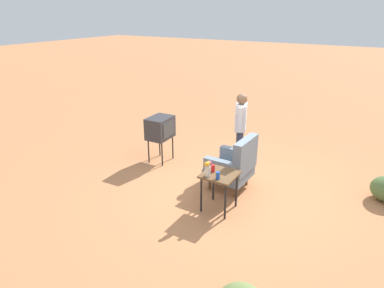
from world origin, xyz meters
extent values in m
plane|color=#C17A4C|center=(0.00, 0.00, 0.00)|extent=(60.00, 60.00, 0.00)
cylinder|color=brown|center=(-0.32, -0.34, 0.11)|extent=(0.05, 0.05, 0.22)
cylinder|color=brown|center=(0.21, -0.36, 0.11)|extent=(0.05, 0.05, 0.22)
cylinder|color=brown|center=(-0.30, 0.19, 0.11)|extent=(0.05, 0.05, 0.22)
cylinder|color=brown|center=(0.23, 0.17, 0.11)|extent=(0.05, 0.05, 0.22)
cube|color=slate|center=(-0.04, -0.09, 0.32)|extent=(0.79, 0.79, 0.20)
cube|color=slate|center=(-0.03, 0.23, 0.74)|extent=(0.76, 0.19, 0.64)
cube|color=slate|center=(-0.36, -0.08, 0.55)|extent=(0.16, 0.69, 0.26)
cube|color=slate|center=(0.28, -0.10, 0.55)|extent=(0.16, 0.69, 0.26)
cylinder|color=black|center=(0.53, -0.12, 0.32)|extent=(0.04, 0.04, 0.65)
cylinder|color=black|center=(0.98, -0.12, 0.32)|extent=(0.04, 0.04, 0.65)
cylinder|color=black|center=(0.53, 0.33, 0.32)|extent=(0.04, 0.04, 0.65)
cylinder|color=black|center=(0.98, 0.33, 0.32)|extent=(0.04, 0.04, 0.65)
cube|color=brown|center=(0.75, 0.10, 0.66)|extent=(0.56, 0.56, 0.03)
cylinder|color=black|center=(-0.17, -1.74, 0.28)|extent=(0.03, 0.03, 0.55)
cylinder|color=black|center=(-0.61, -1.76, 0.28)|extent=(0.03, 0.03, 0.55)
cylinder|color=black|center=(-0.16, -2.10, 0.28)|extent=(0.03, 0.03, 0.55)
cylinder|color=black|center=(-0.60, -2.11, 0.28)|extent=(0.03, 0.03, 0.55)
cube|color=#333338|center=(-0.38, -1.93, 0.79)|extent=(0.61, 0.46, 0.48)
cube|color=#383D3F|center=(-0.39, -1.70, 0.79)|extent=(0.42, 0.03, 0.34)
cylinder|color=#2D3347|center=(-1.05, -0.30, 0.43)|extent=(0.14, 0.14, 0.86)
cylinder|color=#2D3347|center=(-0.86, -0.24, 0.43)|extent=(0.14, 0.14, 0.86)
cube|color=silver|center=(-0.96, -0.27, 1.14)|extent=(0.41, 0.33, 0.56)
cylinder|color=silver|center=(-1.18, -0.35, 1.17)|extent=(0.09, 0.09, 0.50)
cylinder|color=silver|center=(-0.73, -0.19, 1.17)|extent=(0.09, 0.09, 0.50)
sphere|color=brown|center=(-0.96, -0.27, 1.53)|extent=(0.22, 0.22, 0.22)
cylinder|color=red|center=(0.74, -0.03, 0.74)|extent=(0.07, 0.07, 0.12)
cylinder|color=blue|center=(0.94, 0.16, 0.74)|extent=(0.07, 0.07, 0.12)
cylinder|color=silver|center=(0.94, -0.03, 0.77)|extent=(0.09, 0.09, 0.18)
sphere|color=yellow|center=(0.94, -0.03, 0.91)|extent=(0.07, 0.07, 0.07)
sphere|color=#E04C66|center=(0.90, -0.02, 0.91)|extent=(0.07, 0.07, 0.07)
sphere|color=orange|center=(0.97, -0.05, 0.91)|extent=(0.07, 0.07, 0.07)
camera|label=1|loc=(5.31, 2.27, 3.23)|focal=31.61mm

